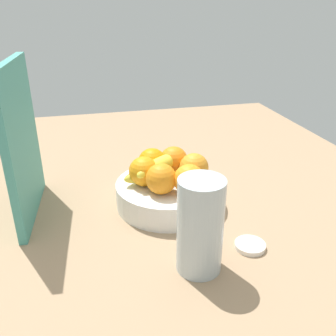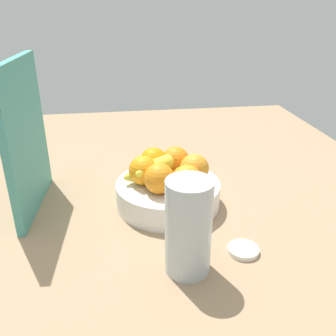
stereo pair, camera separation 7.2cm
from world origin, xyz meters
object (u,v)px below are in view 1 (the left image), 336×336
at_px(orange_back_right, 144,171).
at_px(orange_front_left, 189,180).
at_px(orange_top_stack, 161,179).
at_px(jar_lid, 250,246).
at_px(orange_back_left, 152,162).
at_px(thermos_tumbler, 200,226).
at_px(banana_bunch, 158,168).
at_px(fruit_bowl, 168,193).
at_px(orange_front_right, 194,168).
at_px(cutting_board, 22,143).
at_px(orange_center, 174,160).

bearing_deg(orange_back_right, orange_front_left, -126.31).
xyz_separation_m(orange_front_left, orange_top_stack, (0.02, 0.06, 0.00)).
distance_m(orange_top_stack, jar_lid, 0.25).
height_order(orange_back_left, orange_top_stack, same).
relative_size(orange_back_left, jar_lid, 1.13).
bearing_deg(jar_lid, orange_top_stack, 41.99).
bearing_deg(thermos_tumbler, banana_bunch, 4.51).
distance_m(fruit_bowl, orange_front_left, 0.10).
xyz_separation_m(orange_front_left, jar_lid, (-0.15, -0.09, -0.09)).
relative_size(orange_front_right, banana_bunch, 0.40).
relative_size(orange_back_right, banana_bunch, 0.40).
bearing_deg(cutting_board, orange_center, -85.24).
relative_size(fruit_bowl, orange_front_left, 3.58).
bearing_deg(orange_front_right, orange_top_stack, 114.09).
xyz_separation_m(orange_front_left, cutting_board, (0.11, 0.36, 0.08)).
bearing_deg(orange_center, jar_lid, -159.82).
relative_size(fruit_bowl, orange_center, 3.58).
distance_m(fruit_bowl, banana_bunch, 0.07).
xyz_separation_m(orange_back_left, orange_top_stack, (-0.10, -0.00, 0.00)).
bearing_deg(orange_top_stack, orange_front_left, -107.36).
relative_size(orange_front_right, thermos_tumbler, 0.38).
bearing_deg(fruit_bowl, orange_back_right, 87.02).
relative_size(orange_center, orange_top_stack, 1.00).
bearing_deg(orange_center, fruit_bowl, 151.59).
bearing_deg(jar_lid, orange_center, 20.18).
height_order(fruit_bowl, orange_front_left, orange_front_left).
xyz_separation_m(orange_front_right, orange_back_right, (0.01, 0.12, 0.00)).
bearing_deg(orange_top_stack, jar_lid, -138.01).
distance_m(orange_front_left, orange_back_right, 0.12).
height_order(fruit_bowl, cutting_board, cutting_board).
distance_m(orange_front_right, orange_back_right, 0.12).
distance_m(fruit_bowl, orange_center, 0.09).
bearing_deg(orange_back_left, orange_front_left, -151.60).
bearing_deg(thermos_tumbler, orange_front_left, -10.24).
distance_m(orange_center, cutting_board, 0.37).
bearing_deg(orange_top_stack, orange_center, -29.48).
height_order(orange_front_right, thermos_tumbler, thermos_tumbler).
bearing_deg(thermos_tumbler, jar_lid, -75.35).
bearing_deg(thermos_tumbler, orange_top_stack, 8.03).
height_order(banana_bunch, jar_lid, banana_bunch).
bearing_deg(cutting_board, thermos_tumbler, -127.66).
xyz_separation_m(orange_front_left, orange_center, (0.12, 0.01, 0.00)).
bearing_deg(banana_bunch, orange_back_left, 17.58).
distance_m(orange_front_right, cutting_board, 0.41).
xyz_separation_m(orange_center, jar_lid, (-0.27, -0.10, -0.09)).
bearing_deg(jar_lid, cutting_board, 60.16).
bearing_deg(banana_bunch, orange_front_left, -148.68).
bearing_deg(banana_bunch, orange_center, -61.04).
distance_m(orange_top_stack, thermos_tumbler, 0.20).
height_order(cutting_board, thermos_tumbler, cutting_board).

